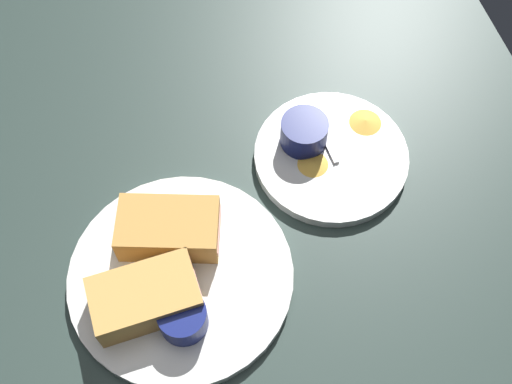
# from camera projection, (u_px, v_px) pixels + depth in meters

# --- Properties ---
(ground_plane) EXTENTS (1.10, 1.10, 0.03)m
(ground_plane) POSITION_uv_depth(u_px,v_px,m) (191.00, 195.00, 0.91)
(ground_plane) COLOR #283833
(plate_sandwich_main) EXTENTS (0.29, 0.29, 0.02)m
(plate_sandwich_main) POSITION_uv_depth(u_px,v_px,m) (181.00, 276.00, 0.83)
(plate_sandwich_main) COLOR silver
(plate_sandwich_main) RESTS_ON ground_plane
(sandwich_half_near) EXTENTS (0.15, 0.11, 0.05)m
(sandwich_half_near) POSITION_uv_depth(u_px,v_px,m) (169.00, 229.00, 0.83)
(sandwich_half_near) COLOR #C68C42
(sandwich_half_near) RESTS_ON plate_sandwich_main
(sandwich_half_far) EXTENTS (0.14, 0.09, 0.05)m
(sandwich_half_far) POSITION_uv_depth(u_px,v_px,m) (145.00, 297.00, 0.78)
(sandwich_half_far) COLOR tan
(sandwich_half_far) RESTS_ON plate_sandwich_main
(ramekin_dark_sauce) EXTENTS (0.06, 0.06, 0.04)m
(ramekin_dark_sauce) POSITION_uv_depth(u_px,v_px,m) (183.00, 318.00, 0.77)
(ramekin_dark_sauce) COLOR navy
(ramekin_dark_sauce) RESTS_ON plate_sandwich_main
(spoon_by_dark_ramekin) EXTENTS (0.04, 0.10, 0.01)m
(spoon_by_dark_ramekin) POSITION_uv_depth(u_px,v_px,m) (187.00, 283.00, 0.81)
(spoon_by_dark_ramekin) COLOR silver
(spoon_by_dark_ramekin) RESTS_ON plate_sandwich_main
(plate_chips_companion) EXTENTS (0.22, 0.22, 0.02)m
(plate_chips_companion) POSITION_uv_depth(u_px,v_px,m) (330.00, 155.00, 0.92)
(plate_chips_companion) COLOR silver
(plate_chips_companion) RESTS_ON ground_plane
(ramekin_light_gravy) EXTENTS (0.07, 0.07, 0.04)m
(ramekin_light_gravy) POSITION_uv_depth(u_px,v_px,m) (304.00, 132.00, 0.90)
(ramekin_light_gravy) COLOR #0C144C
(ramekin_light_gravy) RESTS_ON plate_chips_companion
(spoon_by_gravy_ramekin) EXTENTS (0.02, 0.10, 0.01)m
(spoon_by_gravy_ramekin) POSITION_uv_depth(u_px,v_px,m) (319.00, 124.00, 0.93)
(spoon_by_gravy_ramekin) COLOR silver
(spoon_by_gravy_ramekin) RESTS_ON plate_chips_companion
(plantain_chip_scatter) EXTENTS (0.17, 0.12, 0.01)m
(plantain_chip_scatter) POSITION_uv_depth(u_px,v_px,m) (327.00, 138.00, 0.92)
(plantain_chip_scatter) COLOR gold
(plantain_chip_scatter) RESTS_ON plate_chips_companion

